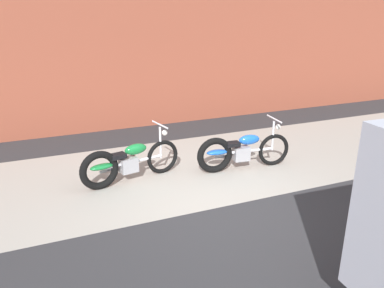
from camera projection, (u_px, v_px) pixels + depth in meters
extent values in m
plane|color=#2D2D30|center=(224.00, 207.00, 6.27)|extent=(80.00, 80.00, 0.00)
cube|color=#9E998E|center=(185.00, 168.00, 7.79)|extent=(36.00, 3.50, 0.01)
cube|color=brown|center=(137.00, 42.00, 10.04)|extent=(36.00, 0.50, 4.54)
torus|color=black|center=(163.00, 157.00, 7.46)|extent=(0.68, 0.21, 0.68)
torus|color=black|center=(99.00, 170.00, 6.77)|extent=(0.74, 0.27, 0.73)
cylinder|color=silver|center=(132.00, 162.00, 7.11)|extent=(1.22, 0.30, 0.06)
cube|color=#99999E|center=(129.00, 165.00, 7.08)|extent=(0.36, 0.28, 0.28)
ellipsoid|color=#197A38|center=(136.00, 149.00, 7.07)|extent=(0.47, 0.27, 0.20)
ellipsoid|color=#197A38|center=(102.00, 167.00, 6.78)|extent=(0.47, 0.26, 0.10)
cube|color=black|center=(118.00, 156.00, 6.90)|extent=(0.31, 0.25, 0.08)
cylinder|color=silver|center=(160.00, 142.00, 7.34)|extent=(0.05, 0.05, 0.62)
cylinder|color=silver|center=(160.00, 125.00, 7.22)|extent=(0.15, 0.57, 0.03)
sphere|color=white|center=(165.00, 133.00, 7.33)|extent=(0.11, 0.11, 0.11)
cylinder|color=silver|center=(114.00, 169.00, 7.10)|extent=(0.55, 0.17, 0.06)
torus|color=black|center=(274.00, 150.00, 7.84)|extent=(0.68, 0.14, 0.68)
torus|color=black|center=(215.00, 155.00, 7.47)|extent=(0.74, 0.20, 0.73)
cylinder|color=silver|center=(245.00, 151.00, 7.65)|extent=(1.23, 0.17, 0.06)
cube|color=#99999E|center=(241.00, 153.00, 7.64)|extent=(0.34, 0.25, 0.28)
ellipsoid|color=blue|center=(249.00, 140.00, 7.59)|extent=(0.46, 0.23, 0.20)
ellipsoid|color=blue|center=(217.00, 152.00, 7.47)|extent=(0.46, 0.22, 0.10)
cube|color=black|center=(232.00, 144.00, 7.51)|extent=(0.30, 0.23, 0.08)
cylinder|color=silver|center=(273.00, 136.00, 7.72)|extent=(0.05, 0.05, 0.62)
cylinder|color=silver|center=(274.00, 119.00, 7.60)|extent=(0.09, 0.58, 0.03)
sphere|color=white|center=(278.00, 127.00, 7.69)|extent=(0.11, 0.11, 0.11)
cylinder|color=silver|center=(227.00, 156.00, 7.73)|extent=(0.55, 0.11, 0.06)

